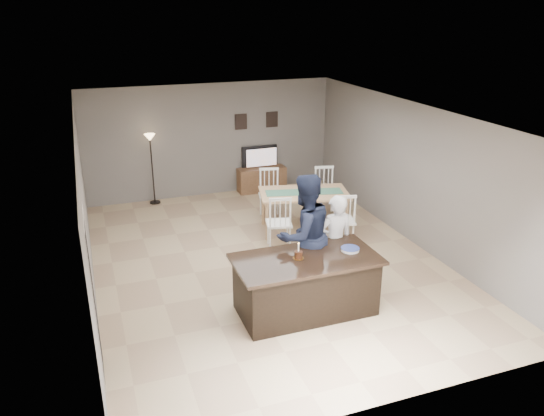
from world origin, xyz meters
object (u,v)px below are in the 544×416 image
object	(u,v)px
television	(261,157)
man	(304,235)
plate_stack	(350,249)
woman	(335,242)
birthday_cake	(298,255)
tv_console	(262,179)
dining_table	(304,199)
floor_lamp	(151,150)
kitchen_island	(306,284)

from	to	relation	value
television	man	world-z (taller)	man
plate_stack	television	bearing A→B (deg)	85.15
woman	man	xyz separation A→B (m)	(-0.54, 0.00, 0.20)
woman	plate_stack	world-z (taller)	woman
birthday_cake	woman	bearing A→B (deg)	31.28
woman	tv_console	bearing A→B (deg)	-93.04
dining_table	woman	bearing A→B (deg)	-87.55
tv_console	woman	xyz separation A→B (m)	(-0.46, -5.02, 0.50)
plate_stack	floor_lamp	bearing A→B (deg)	111.39
television	birthday_cake	distance (m)	5.77
television	dining_table	distance (m)	2.76
tv_console	plate_stack	size ratio (longest dim) A/B	4.21
birthday_cake	plate_stack	xyz separation A→B (m)	(0.84, -0.02, -0.04)
plate_stack	floor_lamp	xyz separation A→B (m)	(-2.19, 5.59, 0.36)
tv_console	dining_table	bearing A→B (deg)	-90.01
television	dining_table	size ratio (longest dim) A/B	0.39
tv_console	man	distance (m)	5.17
birthday_cake	kitchen_island	bearing A→B (deg)	-12.89
kitchen_island	floor_lamp	bearing A→B (deg)	104.70
dining_table	man	bearing A→B (deg)	-99.63
kitchen_island	man	bearing A→B (deg)	69.99
woman	man	size ratio (longest dim) A/B	0.80
television	birthday_cake	xyz separation A→B (m)	(-1.32, -5.61, 0.10)
man	dining_table	xyz separation A→B (m)	(1.00, 2.34, -0.31)
tv_console	floor_lamp	bearing A→B (deg)	179.57
tv_console	floor_lamp	xyz separation A→B (m)	(-2.67, 0.02, 0.99)
birthday_cake	dining_table	world-z (taller)	birthday_cake
woman	plate_stack	size ratio (longest dim) A/B	5.63
woman	floor_lamp	bearing A→B (deg)	-64.17
kitchen_island	dining_table	bearing A→B (deg)	67.46
dining_table	floor_lamp	size ratio (longest dim) A/B	1.41
kitchen_island	plate_stack	xyz separation A→B (m)	(0.72, 0.00, 0.47)
plate_stack	woman	bearing A→B (deg)	87.76
television	plate_stack	world-z (taller)	television
man	kitchen_island	bearing A→B (deg)	57.25
plate_stack	floor_lamp	distance (m)	6.01
kitchen_island	birthday_cake	distance (m)	0.52
floor_lamp	dining_table	bearing A→B (deg)	-45.36
kitchen_island	floor_lamp	size ratio (longest dim) A/B	1.30
tv_console	dining_table	xyz separation A→B (m)	(-0.00, -2.68, 0.39)
birthday_cake	tv_console	bearing A→B (deg)	76.63
kitchen_island	floor_lamp	distance (m)	5.84
television	plate_stack	size ratio (longest dim) A/B	3.21
kitchen_island	woman	size ratio (longest dim) A/B	1.34
plate_stack	dining_table	size ratio (longest dim) A/B	0.12
woman	floor_lamp	world-z (taller)	floor_lamp
television	dining_table	world-z (taller)	television
television	man	size ratio (longest dim) A/B	0.46
television	dining_table	xyz separation A→B (m)	(-0.00, -2.75, -0.17)
birthday_cake	dining_table	distance (m)	3.16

